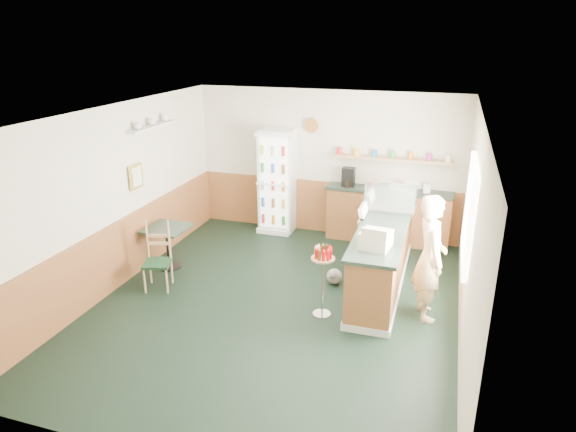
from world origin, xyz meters
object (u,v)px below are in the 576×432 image
at_px(drinks_fridge, 277,182).
at_px(display_case, 391,197).
at_px(cash_register, 376,239).
at_px(cafe_chair, 159,253).
at_px(shopkeeper, 430,258).
at_px(condiment_stand, 323,269).
at_px(cafe_table, 168,239).

xyz_separation_m(drinks_fridge, display_case, (2.26, -1.11, 0.25)).
height_order(cash_register, cafe_chair, cash_register).
relative_size(drinks_fridge, cash_register, 4.98).
distance_m(cash_register, shopkeeper, 0.77).
height_order(condiment_stand, cafe_chair, cafe_chair).
bearing_deg(shopkeeper, cafe_table, 69.77).
bearing_deg(cash_register, cafe_chair, -169.89).
bearing_deg(condiment_stand, display_case, 69.31).
xyz_separation_m(drinks_fridge, cash_register, (2.26, -2.63, 0.13)).
xyz_separation_m(cash_register, cafe_table, (-3.40, 0.49, -0.62)).
height_order(shopkeeper, cafe_chair, shopkeeper).
height_order(display_case, shopkeeper, shopkeeper).
distance_m(display_case, shopkeeper, 1.53).
relative_size(display_case, cash_register, 1.99).
bearing_deg(drinks_fridge, cafe_table, -118.14).
xyz_separation_m(drinks_fridge, cafe_table, (-1.14, -2.14, -0.48)).
xyz_separation_m(display_case, condiment_stand, (-0.65, -1.72, -0.54)).
bearing_deg(display_case, cafe_table, -163.17).
bearing_deg(cafe_chair, drinks_fridge, 53.99).
bearing_deg(display_case, cafe_chair, -152.90).
relative_size(cash_register, cafe_chair, 0.38).
relative_size(drinks_fridge, cafe_table, 2.78).
bearing_deg(condiment_stand, cafe_table, 165.89).
xyz_separation_m(drinks_fridge, shopkeeper, (2.96, -2.42, -0.12)).
bearing_deg(shopkeeper, condiment_stand, 90.50).
relative_size(drinks_fridge, cafe_chair, 1.91).
relative_size(cash_register, condiment_stand, 0.40).
bearing_deg(display_case, shopkeeper, -61.95).
height_order(shopkeeper, condiment_stand, shopkeeper).
bearing_deg(condiment_stand, shopkeeper, 16.75).
bearing_deg(shopkeeper, display_case, 11.81).
distance_m(cash_register, cafe_table, 3.49).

